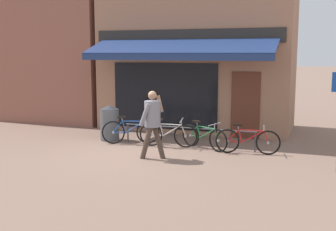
{
  "coord_description": "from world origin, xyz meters",
  "views": [
    {
      "loc": [
        4.65,
        -10.16,
        2.68
      ],
      "look_at": [
        0.91,
        0.11,
        1.05
      ],
      "focal_mm": 45.0,
      "sensor_mm": 36.0,
      "label": 1
    }
  ],
  "objects": [
    {
      "name": "bicycle_silver",
      "position": [
        0.6,
        0.96,
        0.37
      ],
      "size": [
        1.7,
        0.52,
        0.84
      ],
      "rotation": [
        0.12,
        0.0,
        0.14
      ],
      "color": "black",
      "rests_on": "ground_plane"
    },
    {
      "name": "shop_front",
      "position": [
        0.48,
        4.44,
        2.77
      ],
      "size": [
        6.61,
        4.43,
        5.55
      ],
      "color": "#9E7056",
      "rests_on": "ground_plane"
    },
    {
      "name": "bicycle_blue",
      "position": [
        -0.6,
        1.01,
        0.37
      ],
      "size": [
        1.6,
        0.77,
        0.83
      ],
      "rotation": [
        -0.02,
        0.0,
        0.4
      ],
      "color": "black",
      "rests_on": "ground_plane"
    },
    {
      "name": "bicycle_red",
      "position": [
        2.87,
        0.93,
        0.35
      ],
      "size": [
        1.72,
        0.53,
        0.81
      ],
      "rotation": [
        -0.11,
        0.0,
        0.13
      ],
      "color": "black",
      "rests_on": "ground_plane"
    },
    {
      "name": "bike_rack_rail",
      "position": [
        1.13,
        1.2,
        0.48
      ],
      "size": [
        3.92,
        0.04,
        0.57
      ],
      "color": "#47494F",
      "rests_on": "ground_plane"
    },
    {
      "name": "bicycle_green",
      "position": [
        1.63,
        1.05,
        0.35
      ],
      "size": [
        1.53,
        0.85,
        0.79
      ],
      "rotation": [
        0.06,
        0.0,
        -0.46
      ],
      "color": "black",
      "rests_on": "ground_plane"
    },
    {
      "name": "neighbour_building",
      "position": [
        -5.76,
        4.95,
        2.66
      ],
      "size": [
        5.47,
        4.0,
        5.33
      ],
      "color": "#8E5647",
      "rests_on": "ground_plane"
    },
    {
      "name": "litter_bin",
      "position": [
        -1.43,
        1.25,
        0.54
      ],
      "size": [
        0.59,
        0.59,
        1.09
      ],
      "color": "#515459",
      "rests_on": "ground_plane"
    },
    {
      "name": "pedestrian_adult",
      "position": [
        0.68,
        -0.42,
        1.06
      ],
      "size": [
        0.63,
        0.66,
        1.75
      ],
      "rotation": [
        0.0,
        0.0,
        -0.08
      ],
      "color": "#47382D",
      "rests_on": "ground_plane"
    },
    {
      "name": "ground_plane",
      "position": [
        0.0,
        0.0,
        0.0
      ],
      "size": [
        160.0,
        160.0,
        0.0
      ],
      "primitive_type": "plane",
      "color": "#846656"
    }
  ]
}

